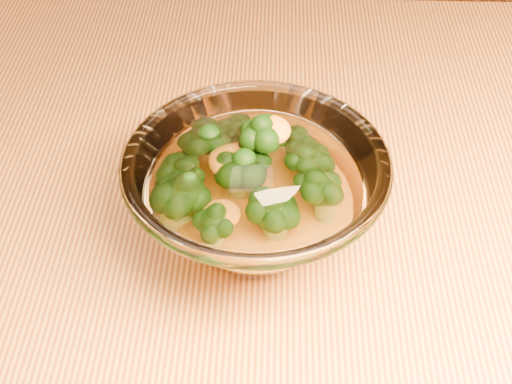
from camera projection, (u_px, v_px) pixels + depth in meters
table at (346, 308)px, 0.67m from camera, size 1.20×0.80×0.75m
glass_bowl at (256, 196)px, 0.57m from camera, size 0.21×0.21×0.09m
cheese_sauce at (256, 213)px, 0.58m from camera, size 0.11×0.11×0.03m
broccoli_heap at (243, 176)px, 0.57m from camera, size 0.14×0.13×0.07m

